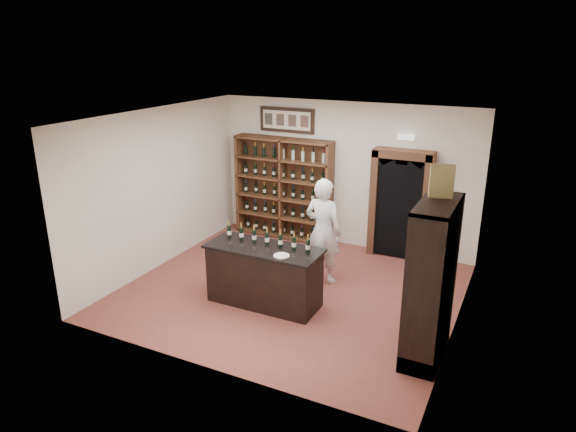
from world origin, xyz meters
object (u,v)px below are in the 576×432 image
Objects in this scene: tasting_counter at (264,276)px; shopkeeper at (323,231)px; wine_crate at (442,181)px; side_cabinet at (431,306)px; wine_shelf at (284,188)px; counter_bottle_0 at (229,232)px.

tasting_counter is 1.40m from shopkeeper.
wine_crate reaches higher than shopkeeper.
side_cabinet is 2.68m from shopkeeper.
wine_shelf is 1.16× the size of shopkeeper.
counter_bottle_0 reaches higher than tasting_counter.
tasting_counter is 6.27× the size of counter_bottle_0.
tasting_counter is (1.10, -2.93, -0.61)m from wine_shelf.
wine_shelf reaches higher than tasting_counter.
wine_crate is (2.66, -0.06, 1.92)m from tasting_counter.
wine_crate is at bearing -38.50° from wine_shelf.
wine_shelf is 1.00× the size of side_cabinet.
counter_bottle_0 is at bearing -82.32° from wine_shelf.
tasting_counter is at bearing -9.00° from counter_bottle_0.
wine_shelf is at bearing 139.79° from side_cabinet.
wine_crate is at bearing -2.87° from counter_bottle_0.
wine_shelf reaches higher than shopkeeper.
counter_bottle_0 is at bearing 47.83° from shopkeeper.
wine_crate reaches higher than counter_bottle_0.
wine_crate is (3.38, -0.17, 1.31)m from counter_bottle_0.
wine_shelf and side_cabinet have the same top height.
counter_bottle_0 is (0.38, -2.82, 0.01)m from wine_shelf.
side_cabinet reaches higher than shopkeeper.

